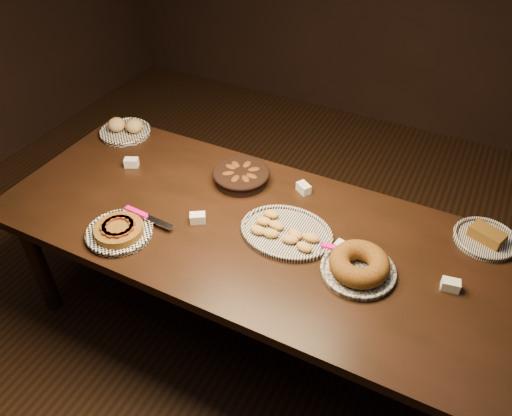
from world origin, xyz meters
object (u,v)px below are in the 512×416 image
at_px(buffet_table, 253,238).
at_px(bundt_cake_plate, 359,266).
at_px(madeleine_platter, 285,232).
at_px(apple_tart_plate, 119,231).

xyz_separation_m(buffet_table, bundt_cake_plate, (0.51, -0.05, 0.11)).
distance_m(madeleine_platter, bundt_cake_plate, 0.37).
xyz_separation_m(madeleine_platter, bundt_cake_plate, (0.36, -0.07, 0.02)).
height_order(madeleine_platter, bundt_cake_plate, bundt_cake_plate).
height_order(apple_tart_plate, madeleine_platter, apple_tart_plate).
bearing_deg(bundt_cake_plate, buffet_table, 173.21).
bearing_deg(apple_tart_plate, buffet_table, 51.80).
relative_size(buffet_table, apple_tart_plate, 6.88).
height_order(buffet_table, apple_tart_plate, apple_tart_plate).
distance_m(buffet_table, apple_tart_plate, 0.60).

